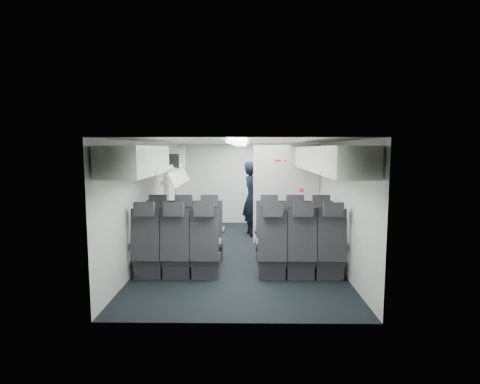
{
  "coord_description": "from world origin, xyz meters",
  "views": [
    {
      "loc": [
        0.09,
        -7.15,
        2.02
      ],
      "look_at": [
        0.0,
        0.4,
        1.15
      ],
      "focal_mm": 28.0,
      "sensor_mm": 36.0,
      "label": 1
    }
  ],
  "objects_px": {
    "seat_row_front": "(239,239)",
    "galley_unit": "(277,190)",
    "boarding_door": "(171,195)",
    "seat_row_mid": "(239,253)",
    "flight_attendant": "(252,198)",
    "carry_on_bag": "(166,161)"
  },
  "relations": [
    {
      "from": "galley_unit",
      "to": "flight_attendant",
      "type": "bearing_deg",
      "value": -120.19
    },
    {
      "from": "seat_row_mid",
      "to": "flight_attendant",
      "type": "distance_m",
      "value": 3.02
    },
    {
      "from": "boarding_door",
      "to": "flight_attendant",
      "type": "bearing_deg",
      "value": -0.44
    },
    {
      "from": "seat_row_mid",
      "to": "carry_on_bag",
      "type": "bearing_deg",
      "value": 139.0
    },
    {
      "from": "seat_row_mid",
      "to": "boarding_door",
      "type": "bearing_deg",
      "value": 118.77
    },
    {
      "from": "carry_on_bag",
      "to": "seat_row_front",
      "type": "bearing_deg",
      "value": -27.4
    },
    {
      "from": "flight_attendant",
      "to": "carry_on_bag",
      "type": "relative_size",
      "value": 4.02
    },
    {
      "from": "seat_row_front",
      "to": "flight_attendant",
      "type": "xyz_separation_m",
      "value": [
        0.26,
        2.07,
        0.47
      ]
    },
    {
      "from": "seat_row_front",
      "to": "galley_unit",
      "type": "distance_m",
      "value": 3.43
    },
    {
      "from": "boarding_door",
      "to": "seat_row_front",
      "type": "bearing_deg",
      "value": -51.84
    },
    {
      "from": "seat_row_mid",
      "to": "seat_row_front",
      "type": "bearing_deg",
      "value": 90.0
    },
    {
      "from": "seat_row_front",
      "to": "boarding_door",
      "type": "distance_m",
      "value": 2.71
    },
    {
      "from": "seat_row_front",
      "to": "galley_unit",
      "type": "bearing_deg",
      "value": 73.72
    },
    {
      "from": "galley_unit",
      "to": "carry_on_bag",
      "type": "height_order",
      "value": "carry_on_bag"
    },
    {
      "from": "boarding_door",
      "to": "seat_row_mid",
      "type": "bearing_deg",
      "value": -61.23
    },
    {
      "from": "boarding_door",
      "to": "carry_on_bag",
      "type": "height_order",
      "value": "carry_on_bag"
    },
    {
      "from": "seat_row_front",
      "to": "flight_attendant",
      "type": "bearing_deg",
      "value": 82.79
    },
    {
      "from": "galley_unit",
      "to": "carry_on_bag",
      "type": "xyz_separation_m",
      "value": [
        -2.3,
        -2.98,
        0.85
      ]
    },
    {
      "from": "flight_attendant",
      "to": "carry_on_bag",
      "type": "distance_m",
      "value": 2.59
    },
    {
      "from": "seat_row_mid",
      "to": "boarding_door",
      "type": "xyz_separation_m",
      "value": [
        -1.64,
        2.99,
        0.55
      ]
    },
    {
      "from": "boarding_door",
      "to": "carry_on_bag",
      "type": "distance_m",
      "value": 2.02
    },
    {
      "from": "seat_row_front",
      "to": "carry_on_bag",
      "type": "height_order",
      "value": "carry_on_bag"
    }
  ]
}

